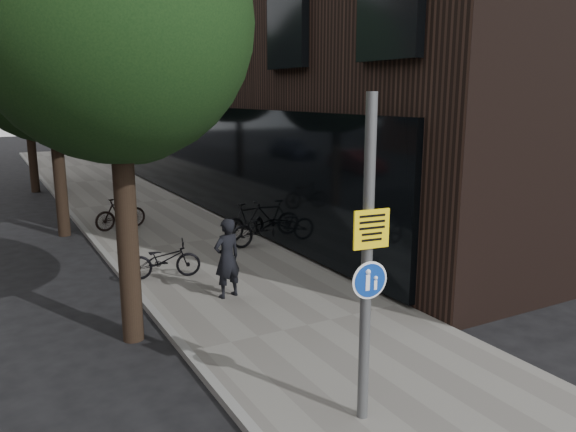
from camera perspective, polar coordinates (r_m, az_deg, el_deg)
ground at (r=7.92m, az=13.55°, el=-20.21°), size 120.00×120.00×0.00m
sidewalk at (r=16.16m, az=-10.26°, el=-2.84°), size 4.50×60.00×0.12m
curb_edge at (r=15.63m, az=-18.10°, el=-3.76°), size 0.15×60.00×0.13m
street_tree_near at (r=9.75m, az=-16.94°, el=17.04°), size 4.40×4.40×7.50m
street_tree_mid at (r=18.12m, az=-22.86°, el=14.17°), size 5.00×5.00×7.80m
street_tree_far at (r=27.07m, az=-25.07°, el=13.02°), size 5.00×5.00×7.80m
signpost at (r=6.93m, az=8.01°, el=-4.70°), size 0.48×0.14×4.12m
pedestrian at (r=11.52m, az=-6.21°, el=-4.27°), size 0.67×0.51×1.65m
parked_bike_facade_near at (r=15.50m, az=-2.65°, el=-1.16°), size 1.93×0.75×1.00m
parked_bike_facade_far at (r=16.23m, az=-3.96°, el=-0.45°), size 1.84×0.89×1.07m
parked_bike_curb_near at (r=13.06m, az=-12.49°, el=-4.34°), size 1.72×0.96×0.86m
parked_bike_curb_far at (r=18.09m, az=-16.66°, el=0.24°), size 1.69×0.76×0.98m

